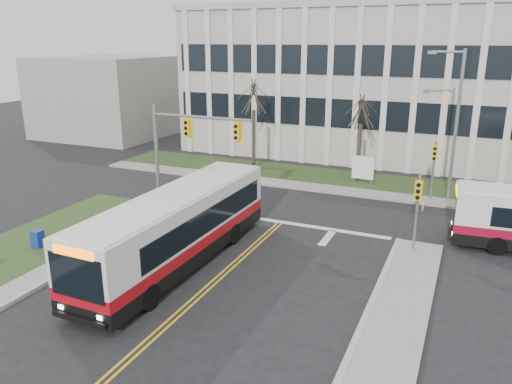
% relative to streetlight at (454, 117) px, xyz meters
% --- Properties ---
extents(ground, '(120.00, 120.00, 0.00)m').
position_rel_streetlight_xyz_m(ground, '(-8.03, -16.20, -5.19)').
color(ground, black).
rests_on(ground, ground).
extents(sidewalk_cross, '(44.00, 1.60, 0.14)m').
position_rel_streetlight_xyz_m(sidewalk_cross, '(-3.03, -1.00, -5.12)').
color(sidewalk_cross, '#9E9B93').
rests_on(sidewalk_cross, ground).
extents(building_lawn, '(44.00, 5.00, 0.12)m').
position_rel_streetlight_xyz_m(building_lawn, '(-3.03, 1.80, -5.13)').
color(building_lawn, '#2C451D').
rests_on(building_lawn, ground).
extents(office_building, '(40.00, 16.00, 12.00)m').
position_rel_streetlight_xyz_m(office_building, '(-3.03, 13.80, 0.81)').
color(office_building, '#B9B4AB').
rests_on(office_building, ground).
extents(building_annex, '(12.00, 12.00, 8.00)m').
position_rel_streetlight_xyz_m(building_annex, '(-34.03, 9.80, -1.19)').
color(building_annex, '#9E9B93').
rests_on(building_annex, ground).
extents(mast_arm_signal, '(6.11, 0.38, 6.20)m').
position_rel_streetlight_xyz_m(mast_arm_signal, '(-13.65, -9.04, -0.94)').
color(mast_arm_signal, slate).
rests_on(mast_arm_signal, ground).
extents(signal_pole_near, '(0.34, 0.39, 3.80)m').
position_rel_streetlight_xyz_m(signal_pole_near, '(-0.83, -9.30, -2.69)').
color(signal_pole_near, slate).
rests_on(signal_pole_near, ground).
extents(signal_pole_far, '(0.34, 0.39, 3.80)m').
position_rel_streetlight_xyz_m(signal_pole_far, '(-0.83, -0.80, -2.69)').
color(signal_pole_far, slate).
rests_on(signal_pole_far, ground).
extents(streetlight, '(2.15, 0.25, 9.20)m').
position_rel_streetlight_xyz_m(streetlight, '(0.00, 0.00, 0.00)').
color(streetlight, slate).
rests_on(streetlight, ground).
extents(directory_sign, '(1.50, 0.12, 2.00)m').
position_rel_streetlight_xyz_m(directory_sign, '(-5.53, 1.30, -4.02)').
color(directory_sign, slate).
rests_on(directory_sign, ground).
extents(tree_left, '(1.80, 1.80, 7.70)m').
position_rel_streetlight_xyz_m(tree_left, '(-14.03, 1.80, 0.32)').
color(tree_left, '#42352B').
rests_on(tree_left, ground).
extents(tree_mid, '(1.80, 1.80, 6.82)m').
position_rel_streetlight_xyz_m(tree_mid, '(-6.03, 2.00, -0.31)').
color(tree_mid, '#42352B').
rests_on(tree_mid, ground).
extents(bus_main, '(2.81, 12.22, 3.25)m').
position_rel_streetlight_xyz_m(bus_main, '(-10.35, -14.82, -3.57)').
color(bus_main, silver).
rests_on(bus_main, ground).
extents(newspaper_box_blue, '(0.51, 0.46, 0.95)m').
position_rel_streetlight_xyz_m(newspaper_box_blue, '(-17.44, -16.15, -4.72)').
color(newspaper_box_blue, navy).
rests_on(newspaper_box_blue, ground).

